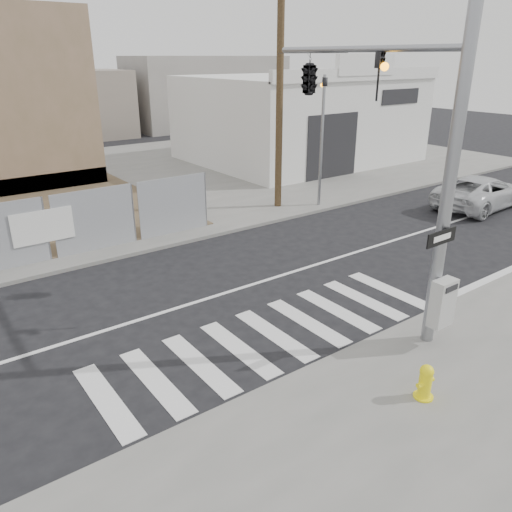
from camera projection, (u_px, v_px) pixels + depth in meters
ground at (217, 296)px, 13.37m from camera, size 100.00×100.00×0.00m
sidewalk_far at (60, 189)px, 23.81m from camera, size 50.00×20.00×0.12m
signal_pole at (350, 112)px, 11.44m from camera, size 0.96×5.87×7.00m
far_signal_pole at (322, 123)px, 19.91m from camera, size 0.16×0.20×5.60m
concrete_wall_right at (38, 118)px, 22.36m from camera, size 5.50×1.30×8.00m
auto_shop at (298, 118)px, 29.82m from camera, size 12.00×10.20×5.95m
utility_pole_right at (280, 78)px, 19.12m from camera, size 1.60×0.28×10.00m
fire_hydrant at (425, 382)px, 9.09m from camera, size 0.43×0.42×0.69m
suv at (481, 192)px, 20.94m from camera, size 4.97×2.50×1.35m
traffic_cone_c at (11, 252)px, 15.10m from camera, size 0.41×0.41×0.72m
traffic_cone_d at (152, 224)px, 17.58m from camera, size 0.45×0.45×0.71m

